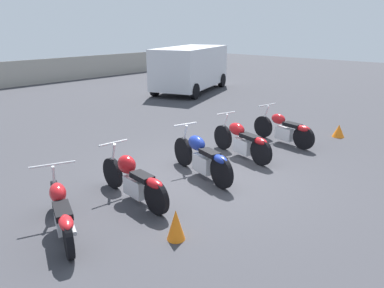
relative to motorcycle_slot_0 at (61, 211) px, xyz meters
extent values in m
plane|color=#38383D|center=(3.32, -0.16, -0.39)|extent=(60.00, 60.00, 0.00)
cylinder|color=black|center=(0.31, 0.74, -0.11)|extent=(0.31, 0.57, 0.58)
cylinder|color=black|center=(-0.27, -0.64, -0.11)|extent=(0.31, 0.57, 0.58)
cube|color=silver|center=(-0.01, -0.02, -0.13)|extent=(0.39, 0.57, 0.32)
ellipsoid|color=red|center=(0.09, 0.22, 0.21)|extent=(0.41, 0.52, 0.30)
cube|color=black|center=(-0.11, -0.25, 0.14)|extent=(0.44, 0.61, 0.10)
ellipsoid|color=red|center=(-0.25, -0.59, 0.13)|extent=(0.35, 0.48, 0.16)
cylinder|color=silver|center=(0.27, 0.65, 0.53)|extent=(0.70, 0.32, 0.04)
cylinder|color=silver|center=(0.29, 0.69, 0.21)|extent=(0.14, 0.25, 0.62)
cylinder|color=silver|center=(0.04, -0.20, -0.19)|extent=(0.28, 0.54, 0.07)
cylinder|color=black|center=(1.61, 0.86, -0.08)|extent=(0.17, 0.63, 0.62)
cylinder|color=black|center=(1.43, -0.62, -0.08)|extent=(0.17, 0.63, 0.62)
cube|color=silver|center=(1.51, 0.04, -0.11)|extent=(0.26, 0.56, 0.34)
ellipsoid|color=#AD1419|center=(1.54, 0.29, 0.26)|extent=(0.35, 0.46, 0.35)
cube|color=black|center=(1.48, -0.21, 0.18)|extent=(0.30, 0.50, 0.10)
ellipsoid|color=#AD1419|center=(1.44, -0.57, 0.17)|extent=(0.25, 0.46, 0.16)
cylinder|color=silver|center=(1.60, 0.76, 0.58)|extent=(0.62, 0.11, 0.04)
cylinder|color=silver|center=(1.60, 0.81, 0.25)|extent=(0.08, 0.26, 0.64)
cylinder|color=silver|center=(1.61, -0.12, -0.18)|extent=(0.15, 0.71, 0.07)
cylinder|color=black|center=(3.48, 0.66, -0.06)|extent=(0.28, 0.67, 0.67)
cylinder|color=black|center=(3.06, -0.79, -0.06)|extent=(0.28, 0.67, 0.67)
cube|color=silver|center=(3.25, -0.14, -0.09)|extent=(0.34, 0.58, 0.37)
ellipsoid|color=navy|center=(3.32, 0.11, 0.31)|extent=(0.41, 0.59, 0.32)
cube|color=black|center=(3.17, -0.39, 0.23)|extent=(0.37, 0.54, 0.10)
ellipsoid|color=navy|center=(3.07, -0.75, 0.21)|extent=(0.32, 0.48, 0.16)
cylinder|color=silver|center=(3.45, 0.56, 0.63)|extent=(0.58, 0.20, 0.04)
cylinder|color=silver|center=(3.46, 0.61, 0.28)|extent=(0.12, 0.26, 0.67)
cylinder|color=silver|center=(3.32, -0.32, -0.16)|extent=(0.27, 0.72, 0.07)
cylinder|color=black|center=(5.07, 0.72, -0.07)|extent=(0.26, 0.65, 0.64)
cylinder|color=black|center=(4.70, -0.69, -0.07)|extent=(0.26, 0.65, 0.64)
cube|color=silver|center=(4.87, -0.06, -0.10)|extent=(0.33, 0.56, 0.35)
ellipsoid|color=#AD1419|center=(4.93, 0.18, 0.28)|extent=(0.38, 0.56, 0.31)
cube|color=black|center=(4.81, -0.30, 0.20)|extent=(0.37, 0.58, 0.10)
ellipsoid|color=#AD1419|center=(4.72, -0.64, 0.18)|extent=(0.31, 0.48, 0.16)
cylinder|color=silver|center=(5.05, 0.62, 0.60)|extent=(0.58, 0.18, 0.04)
cylinder|color=silver|center=(5.06, 0.67, 0.26)|extent=(0.11, 0.26, 0.65)
cylinder|color=silver|center=(4.95, -0.23, -0.17)|extent=(0.21, 0.57, 0.07)
cylinder|color=black|center=(6.73, 0.51, -0.08)|extent=(0.22, 0.64, 0.63)
cylinder|color=black|center=(6.47, -0.90, -0.08)|extent=(0.22, 0.64, 0.63)
cube|color=silver|center=(6.59, -0.27, -0.11)|extent=(0.29, 0.54, 0.35)
ellipsoid|color=red|center=(6.63, -0.03, 0.26)|extent=(0.32, 0.49, 0.28)
cube|color=black|center=(6.54, -0.50, 0.19)|extent=(0.33, 0.53, 0.10)
ellipsoid|color=red|center=(6.47, -0.85, 0.17)|extent=(0.28, 0.47, 0.16)
cylinder|color=silver|center=(6.72, 0.41, 0.58)|extent=(0.71, 0.17, 0.04)
cylinder|color=silver|center=(6.72, 0.46, 0.25)|extent=(0.10, 0.26, 0.65)
cylinder|color=silver|center=(6.68, -0.43, -0.17)|extent=(0.20, 0.68, 0.07)
cube|color=silver|center=(11.26, 7.45, 0.81)|extent=(5.36, 3.59, 1.85)
cube|color=black|center=(13.58, 8.25, 1.23)|extent=(0.64, 1.79, 0.56)
cylinder|color=black|center=(12.71, 9.01, -0.04)|extent=(0.73, 0.43, 0.70)
cylinder|color=black|center=(13.35, 7.12, -0.04)|extent=(0.73, 0.43, 0.70)
cylinder|color=black|center=(9.16, 7.79, -0.04)|extent=(0.73, 0.43, 0.70)
cylinder|color=black|center=(9.80, 5.90, -0.04)|extent=(0.73, 0.43, 0.70)
cone|color=orange|center=(8.24, -1.15, -0.21)|extent=(0.35, 0.35, 0.37)
cone|color=orange|center=(1.07, -1.44, -0.14)|extent=(0.29, 0.29, 0.50)
camera|label=1|loc=(-2.53, -5.01, 2.77)|focal=35.00mm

